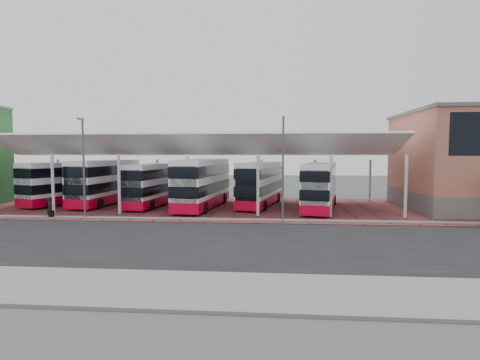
{
  "coord_description": "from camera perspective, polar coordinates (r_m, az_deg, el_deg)",
  "views": [
    {
      "loc": [
        1.06,
        -22.72,
        5.24
      ],
      "look_at": [
        -1.53,
        8.75,
        3.03
      ],
      "focal_mm": 28.0,
      "sensor_mm": 36.0,
      "label": 1
    }
  ],
  "objects": [
    {
      "name": "north_kerb",
      "position": [
        29.39,
        2.59,
        -6.14
      ],
      "size": [
        120.0,
        0.8,
        0.14
      ],
      "primitive_type": "cube",
      "color": "#626260",
      "rests_on": "ground"
    },
    {
      "name": "bus_3",
      "position": [
        36.3,
        -5.67,
        -0.55
      ],
      "size": [
        3.84,
        11.51,
        4.65
      ],
      "rotation": [
        0.0,
        0.0,
        -0.11
      ],
      "color": "white",
      "rests_on": "forecourt"
    },
    {
      "name": "sidewalk",
      "position": [
        14.7,
        0.28,
        -16.61
      ],
      "size": [
        120.0,
        4.0,
        0.14
      ],
      "primitive_type": "cube",
      "color": "#626260",
      "rests_on": "ground"
    },
    {
      "name": "pedestrian",
      "position": [
        34.44,
        -27.01,
        -3.71
      ],
      "size": [
        0.47,
        0.65,
        1.65
      ],
      "primitive_type": "imported",
      "rotation": [
        0.0,
        0.0,
        1.71
      ],
      "color": "black",
      "rests_on": "forecourt"
    },
    {
      "name": "road",
      "position": [
        22.36,
        1.89,
        -9.53
      ],
      "size": [
        120.0,
        14.0,
        0.02
      ],
      "primitive_type": "cube",
      "color": "black",
      "rests_on": "ground"
    },
    {
      "name": "bus_4",
      "position": [
        37.64,
        3.16,
        -0.61
      ],
      "size": [
        4.52,
        10.81,
        4.34
      ],
      "rotation": [
        0.0,
        0.0,
        -0.21
      ],
      "color": "white",
      "rests_on": "forecourt"
    },
    {
      "name": "bus_2",
      "position": [
        38.68,
        -12.92,
        -0.7
      ],
      "size": [
        3.45,
        10.36,
        4.19
      ],
      "rotation": [
        0.0,
        0.0,
        -0.11
      ],
      "color": "white",
      "rests_on": "forecourt"
    },
    {
      "name": "lamp_east",
      "position": [
        29.02,
        6.57,
        2.23
      ],
      "size": [
        0.16,
        0.9,
        8.07
      ],
      "color": "#4F5357",
      "rests_on": "ground"
    },
    {
      "name": "yellow_line_near",
      "position": [
        16.59,
        0.83,
        -14.33
      ],
      "size": [
        120.0,
        0.12,
        0.01
      ],
      "primitive_type": "cube",
      "color": "yellow",
      "rests_on": "road"
    },
    {
      "name": "ground",
      "position": [
        23.34,
        2.01,
        -8.98
      ],
      "size": [
        140.0,
        140.0,
        0.0
      ],
      "primitive_type": "plane",
      "color": "#3E413C"
    },
    {
      "name": "lamp_west",
      "position": [
        32.68,
        -22.75,
        2.14
      ],
      "size": [
        0.16,
        0.9,
        8.07
      ],
      "color": "#4F5357",
      "rests_on": "ground"
    },
    {
      "name": "suitcase",
      "position": [
        34.12,
        -26.82,
        -4.65
      ],
      "size": [
        0.35,
        0.25,
        0.61
      ],
      "primitive_type": "cube",
      "color": "black",
      "rests_on": "forecourt"
    },
    {
      "name": "bus_1",
      "position": [
        41.27,
        -19.76,
        -0.32
      ],
      "size": [
        3.32,
        11.11,
        4.52
      ],
      "rotation": [
        0.0,
        0.0,
        -0.07
      ],
      "color": "white",
      "rests_on": "forecourt"
    },
    {
      "name": "canopy",
      "position": [
        37.33,
        -6.21,
        4.83
      ],
      "size": [
        37.0,
        11.63,
        7.07
      ],
      "color": "silver",
      "rests_on": "ground"
    },
    {
      "name": "bus_0",
      "position": [
        43.05,
        -24.57,
        -0.4
      ],
      "size": [
        5.74,
        10.7,
        4.32
      ],
      "rotation": [
        0.0,
        0.0,
        -0.34
      ],
      "color": "white",
      "rests_on": "forecourt"
    },
    {
      "name": "bus_5",
      "position": [
        35.62,
        12.08,
        -0.99
      ],
      "size": [
        4.56,
        10.72,
        4.31
      ],
      "rotation": [
        0.0,
        0.0,
        -0.21
      ],
      "color": "white",
      "rests_on": "forecourt"
    },
    {
      "name": "yellow_line_far",
      "position": [
        16.88,
        0.9,
        -14.01
      ],
      "size": [
        120.0,
        0.12,
        0.01
      ],
      "primitive_type": "cube",
      "color": "yellow",
      "rests_on": "road"
    },
    {
      "name": "forecourt",
      "position": [
        36.11,
        6.17,
        -4.32
      ],
      "size": [
        72.0,
        16.0,
        0.06
      ],
      "primitive_type": "cube",
      "color": "brown",
      "rests_on": "ground"
    }
  ]
}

